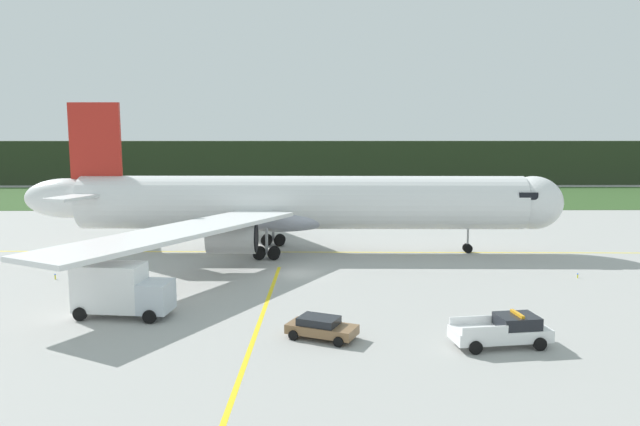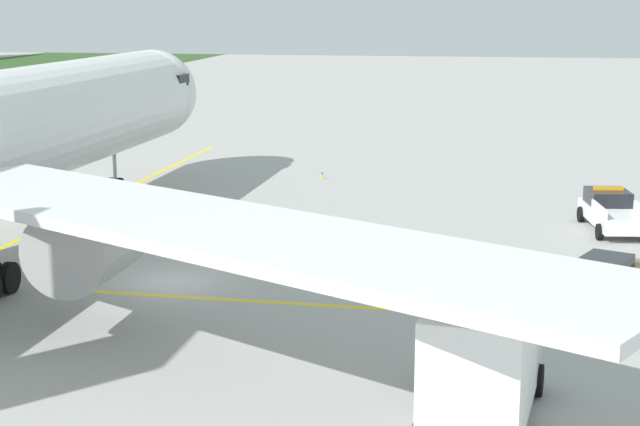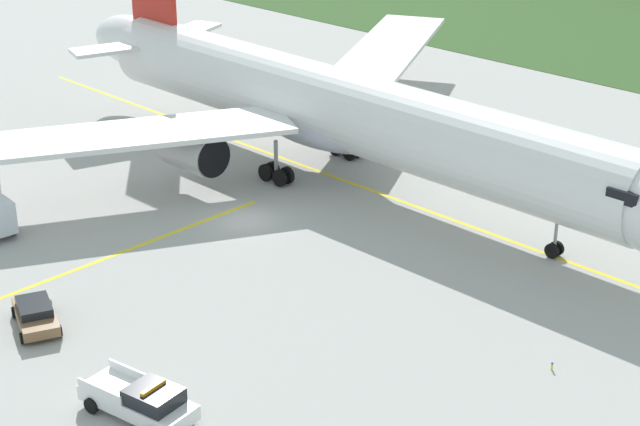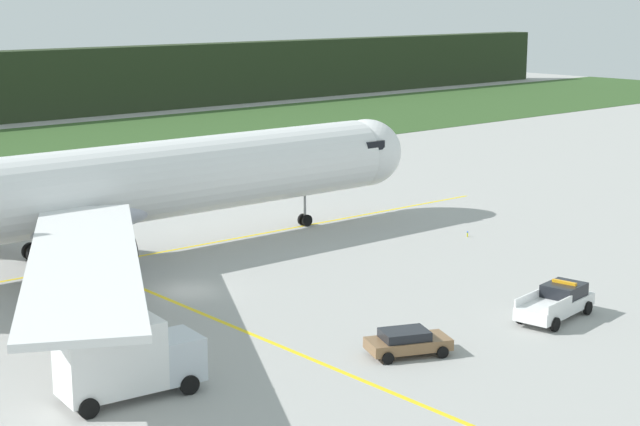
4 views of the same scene
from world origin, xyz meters
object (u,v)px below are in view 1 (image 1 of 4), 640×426
Objects in this scene: ops_pickup_truck at (504,331)px; catering_truck at (120,289)px; airliner at (294,204)px; staff_car at (321,327)px.

catering_truck reaches higher than ops_pickup_truck.
staff_car is (2.47, -25.75, -4.22)m from airliner.
staff_car is at bearing 172.72° from ops_pickup_truck.
airliner is 12.06× the size of staff_car.
airliner reaches higher than catering_truck.
catering_truck is at bearing 166.43° from ops_pickup_truck.
airliner is at bearing 63.14° from catering_truck.
airliner is 8.23× the size of catering_truck.
staff_car is (13.28, -4.40, -1.16)m from catering_truck.
airliner is 30.30m from ops_pickup_truck.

